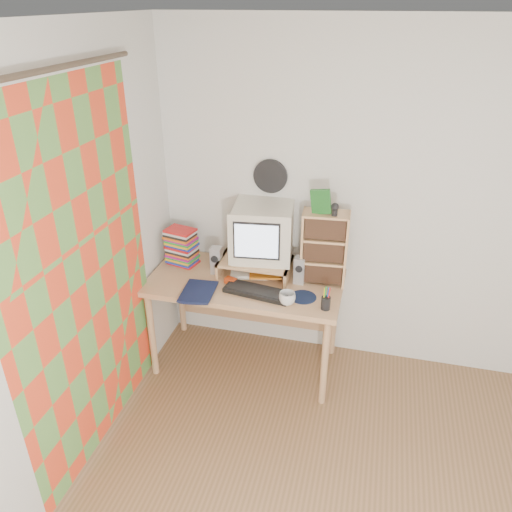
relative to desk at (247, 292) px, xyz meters
The scene contains 21 objects.
ceiling 2.59m from the desk, 54.49° to the right, with size 3.50×3.50×0.00m, color white.
back_wall 1.25m from the desk, 16.59° to the left, with size 3.50×3.50×0.00m, color silver.
left_wall 1.73m from the desk, 116.51° to the right, with size 3.50×3.50×0.00m, color silver.
curtain 1.29m from the desk, 125.22° to the right, with size 2.20×2.20×0.00m, color #E94121.
wall_disc 0.87m from the desk, 70.78° to the left, with size 0.25×0.25×0.02m, color black.
desk is the anchor object (origin of this frame).
monitor_riser 0.24m from the desk, 36.34° to the left, with size 0.52×0.30×0.12m.
crt_monitor 0.47m from the desk, 44.31° to the left, with size 0.42×0.42×0.40m, color beige.
speaker_left 0.33m from the desk, behind, with size 0.08×0.08×0.21m, color #AEAEB3.
speaker_right 0.45m from the desk, ahead, with size 0.08×0.08×0.20m, color #AEAEB3.
keyboard 0.30m from the desk, 58.56° to the right, with size 0.47×0.16×0.03m, color black.
dvd_stack 0.61m from the desk, behind, with size 0.21×0.15×0.30m, color brown, non-canonical shape.
cd_rack 0.68m from the desk, ahead, with size 0.32×0.17×0.53m, color tan.
mug 0.50m from the desk, 39.77° to the right, with size 0.11×0.11×0.09m, color silver.
diary 0.52m from the desk, 138.74° to the right, with size 0.27×0.20×0.05m, color #0F1739.
mousepad 0.50m from the desk, 22.96° to the right, with size 0.18×0.18×0.00m, color black.
pen_cup 0.71m from the desk, 25.60° to the right, with size 0.06×0.06×0.12m, color black, non-canonical shape.
papers 0.17m from the desk, 36.34° to the left, with size 0.27×0.19×0.04m, color white, non-canonical shape.
red_box 0.22m from the desk, 123.65° to the right, with size 0.08×0.05×0.04m, color #B93913.
game_box 0.90m from the desk, ahead, with size 0.13×0.03×0.17m, color #1A5C1F.
webcam 0.93m from the desk, ahead, with size 0.05×0.05×0.09m, color black, non-canonical shape.
Camera 1 is at (-0.18, -1.63, 2.58)m, focal length 35.00 mm.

